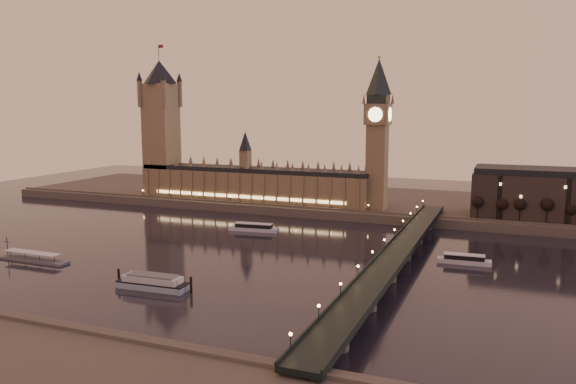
% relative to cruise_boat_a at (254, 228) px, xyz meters
% --- Properties ---
extents(ground, '(700.00, 700.00, 0.00)m').
position_rel_cruise_boat_a_xyz_m(ground, '(6.02, -50.44, -2.18)').
color(ground, black).
rests_on(ground, ground).
extents(far_embankment, '(560.00, 130.00, 6.00)m').
position_rel_cruise_boat_a_xyz_m(far_embankment, '(36.02, 114.56, 0.82)').
color(far_embankment, '#423D35').
rests_on(far_embankment, ground).
extents(palace_of_westminster, '(180.00, 26.62, 52.00)m').
position_rel_cruise_boat_a_xyz_m(palace_of_westminster, '(-34.10, 70.55, 19.53)').
color(palace_of_westminster, brown).
rests_on(palace_of_westminster, ground).
extents(victoria_tower, '(31.68, 31.68, 118.00)m').
position_rel_cruise_boat_a_xyz_m(victoria_tower, '(-113.98, 70.56, 63.61)').
color(victoria_tower, brown).
rests_on(victoria_tower, ground).
extents(big_ben, '(17.68, 17.68, 104.00)m').
position_rel_cruise_boat_a_xyz_m(big_ben, '(60.01, 70.54, 61.78)').
color(big_ben, brown).
rests_on(big_ben, ground).
extents(westminster_bridge, '(13.20, 260.00, 15.30)m').
position_rel_cruise_boat_a_xyz_m(westminster_bridge, '(97.63, -50.44, 3.34)').
color(westminster_bridge, black).
rests_on(westminster_bridge, ground).
extents(bare_tree_0, '(6.76, 6.76, 13.74)m').
position_rel_cruise_boat_a_xyz_m(bare_tree_0, '(126.62, 58.56, 14.10)').
color(bare_tree_0, black).
rests_on(bare_tree_0, ground).
extents(bare_tree_1, '(6.76, 6.76, 13.74)m').
position_rel_cruise_boat_a_xyz_m(bare_tree_1, '(140.22, 58.56, 14.10)').
color(bare_tree_1, black).
rests_on(bare_tree_1, ground).
extents(bare_tree_2, '(6.76, 6.76, 13.74)m').
position_rel_cruise_boat_a_xyz_m(bare_tree_2, '(153.82, 58.56, 14.10)').
color(bare_tree_2, black).
rests_on(bare_tree_2, ground).
extents(bare_tree_3, '(6.76, 6.76, 13.74)m').
position_rel_cruise_boat_a_xyz_m(bare_tree_3, '(167.41, 58.56, 14.10)').
color(bare_tree_3, black).
rests_on(bare_tree_3, ground).
extents(bare_tree_4, '(6.76, 6.76, 13.74)m').
position_rel_cruise_boat_a_xyz_m(bare_tree_4, '(181.01, 58.56, 14.10)').
color(bare_tree_4, black).
rests_on(bare_tree_4, ground).
extents(cruise_boat_a, '(31.46, 10.41, 4.94)m').
position_rel_cruise_boat_a_xyz_m(cruise_boat_a, '(0.00, 0.00, 0.00)').
color(cruise_boat_a, silver).
rests_on(cruise_boat_a, ground).
extents(cruise_boat_b, '(25.75, 7.93, 4.69)m').
position_rel_cruise_boat_a_xyz_m(cruise_boat_b, '(126.84, -27.93, -0.11)').
color(cruise_boat_b, silver).
rests_on(cruise_boat_b, ground).
extents(moored_barge, '(36.06, 10.39, 6.62)m').
position_rel_cruise_boat_a_xyz_m(moored_barge, '(8.43, -116.94, 0.62)').
color(moored_barge, '#8EA2B5').
rests_on(moored_barge, ground).
extents(pontoon_pier, '(40.17, 6.69, 10.71)m').
position_rel_cruise_boat_a_xyz_m(pontoon_pier, '(-72.32, -102.92, -1.02)').
color(pontoon_pier, '#595B5E').
rests_on(pontoon_pier, ground).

